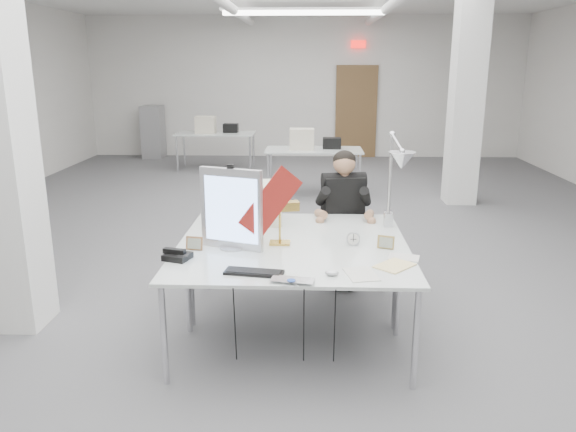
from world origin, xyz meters
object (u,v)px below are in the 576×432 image
at_px(desk_main, 291,264).
at_px(desk_phone, 177,256).
at_px(seated_person, 344,197).
at_px(beige_monitor, 258,203).
at_px(office_chair, 342,227).
at_px(bankers_lamp, 280,222).
at_px(laptop, 291,283).
at_px(architect_lamp, 394,186).
at_px(monitor, 232,209).

bearing_deg(desk_main, desk_phone, 177.83).
bearing_deg(seated_person, beige_monitor, -161.00).
relative_size(office_chair, bankers_lamp, 3.29).
relative_size(bankers_lamp, desk_phone, 1.99).
bearing_deg(bankers_lamp, laptop, -95.73).
height_order(laptop, beige_monitor, beige_monitor).
height_order(laptop, architect_lamp, architect_lamp).
xyz_separation_m(office_chair, architect_lamp, (0.36, -0.80, 0.59)).
height_order(seated_person, desk_phone, seated_person).
relative_size(office_chair, seated_person, 1.29).
distance_m(laptop, bankers_lamp, 0.86).
height_order(seated_person, bankers_lamp, seated_person).
relative_size(office_chair, beige_monitor, 3.03).
distance_m(laptop, beige_monitor, 1.49).
height_order(beige_monitor, architect_lamp, architect_lamp).
height_order(office_chair, seated_person, seated_person).
height_order(laptop, bankers_lamp, bankers_lamp).
relative_size(desk_main, beige_monitor, 4.73).
bearing_deg(architect_lamp, beige_monitor, 146.71).
distance_m(monitor, desk_phone, 0.54).
bearing_deg(laptop, desk_phone, 161.74).
bearing_deg(laptop, seated_person, 86.80).
distance_m(monitor, laptop, 0.92).
relative_size(office_chair, monitor, 1.86).
distance_m(desk_main, architect_lamp, 1.16).
xyz_separation_m(seated_person, monitor, (-0.92, -1.15, 0.17)).
bearing_deg(monitor, seated_person, 70.68).
xyz_separation_m(seated_person, laptop, (-0.44, -1.88, -0.13)).
bearing_deg(office_chair, desk_phone, -141.03).
relative_size(desk_phone, beige_monitor, 0.46).
xyz_separation_m(bankers_lamp, architect_lamp, (0.92, 0.29, 0.24)).
bearing_deg(desk_phone, beige_monitor, 81.40).
bearing_deg(seated_person, architect_lamp, -74.22).
bearing_deg(monitor, architect_lamp, 36.80).
distance_m(office_chair, seated_person, 0.33).
relative_size(desk_main, laptop, 6.38).
bearing_deg(monitor, beige_monitor, 98.47).
distance_m(office_chair, laptop, 1.98).
bearing_deg(bankers_lamp, seated_person, 48.06).
bearing_deg(bankers_lamp, monitor, -175.92).
xyz_separation_m(laptop, beige_monitor, (-0.34, 1.44, 0.17)).
xyz_separation_m(office_chair, seated_person, (-0.00, -0.05, 0.32)).
bearing_deg(beige_monitor, office_chair, 22.03).
bearing_deg(desk_main, architect_lamp, 41.00).
relative_size(desk_main, desk_phone, 10.21).
relative_size(beige_monitor, architect_lamp, 0.46).
bearing_deg(beige_monitor, desk_phone, -126.54).
bearing_deg(bankers_lamp, architect_lamp, 3.87).
height_order(monitor, laptop, monitor).
xyz_separation_m(laptop, bankers_lamp, (-0.12, 0.84, 0.16)).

